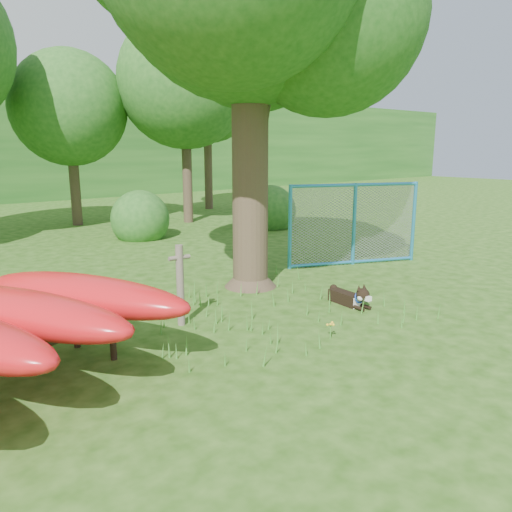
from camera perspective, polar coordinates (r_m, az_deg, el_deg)
ground at (r=7.69m, az=4.62°, el=-8.99°), size 80.00×80.00×0.00m
wooden_post at (r=7.96m, az=-8.66°, el=-3.10°), size 0.36×0.13×1.31m
husky_dog at (r=9.13m, az=10.80°, el=-4.63°), size 0.32×1.03×0.46m
fence_section at (r=12.19m, az=11.15°, el=3.59°), size 3.12×1.40×3.27m
wildflower_clump at (r=7.54m, az=8.54°, el=-7.85°), size 0.12×0.12×0.26m
bg_tree_c at (r=19.29m, az=-20.59°, el=15.51°), size 4.00×4.00×6.12m
bg_tree_d at (r=19.11m, az=-8.17°, el=19.13°), size 4.80×4.80×7.50m
bg_tree_e at (r=23.25m, az=-5.65°, el=18.32°), size 4.60×4.60×7.55m
shrub_right at (r=17.68m, az=1.64°, el=3.26°), size 1.80×1.80×1.80m
shrub_mid at (r=16.00m, az=-13.00°, el=1.98°), size 1.80×1.80×1.80m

